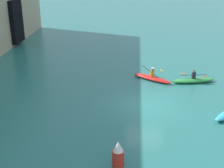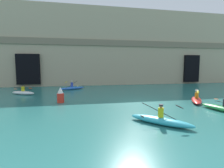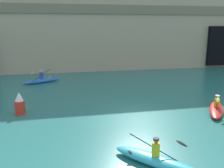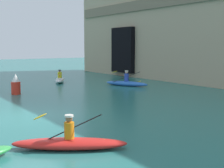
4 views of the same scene
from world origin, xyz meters
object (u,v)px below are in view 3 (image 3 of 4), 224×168
Objects in this scene: kayak_red at (216,109)px; kayak_blue at (42,80)px; kayak_cyan at (155,159)px; marker_buoy at (20,104)px.

kayak_blue is at bearing 80.27° from kayak_red.
kayak_red is at bearing -93.42° from kayak_cyan.
kayak_blue reaches higher than kayak_red.
marker_buoy reaches higher than kayak_blue.
marker_buoy reaches higher than kayak_red.
kayak_cyan is 2.29× the size of marker_buoy.
kayak_cyan is at bearing 163.89° from kayak_red.
marker_buoy is at bearing 114.01° from kayak_red.
kayak_cyan is 0.87× the size of kayak_blue.
kayak_red is at bearing -70.17° from kayak_blue.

